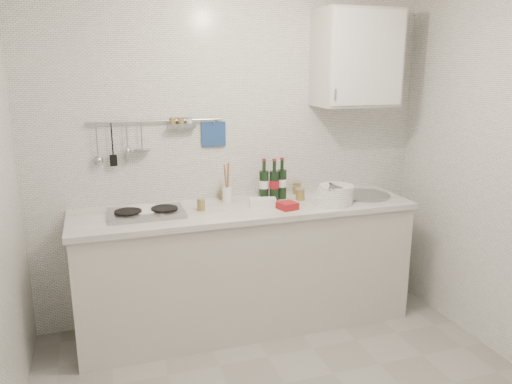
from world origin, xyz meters
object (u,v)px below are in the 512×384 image
Objects in this scene: wine_bottles at (273,179)px; plate_stack_hob at (142,211)px; plate_stack_sink at (334,195)px; utensil_crock at (227,193)px; wall_cabinet at (357,58)px.

plate_stack_hob is at bearing -175.39° from wine_bottles.
utensil_crock is (-0.74, 0.27, 0.01)m from plate_stack_sink.
utensil_crock is at bearing 11.16° from plate_stack_hob.
plate_stack_sink is 0.46m from wine_bottles.
plate_stack_hob is at bearing -177.49° from wall_cabinet.
utensil_crock is at bearing 160.16° from plate_stack_sink.
plate_stack_hob is 0.85× the size of wine_bottles.
wall_cabinet is 2.13× the size of plate_stack_sink.
wine_bottles is at bearing 150.68° from plate_stack_sink.
wine_bottles is at bearing -7.50° from utensil_crock.
plate_stack_hob is (-1.62, -0.07, -1.01)m from wall_cabinet.
wall_cabinet is at bearing -0.67° from wine_bottles.
plate_stack_sink reaches higher than plate_stack_hob.
wall_cabinet is 2.26× the size of wine_bottles.
plate_stack_hob is 0.99m from wine_bottles.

